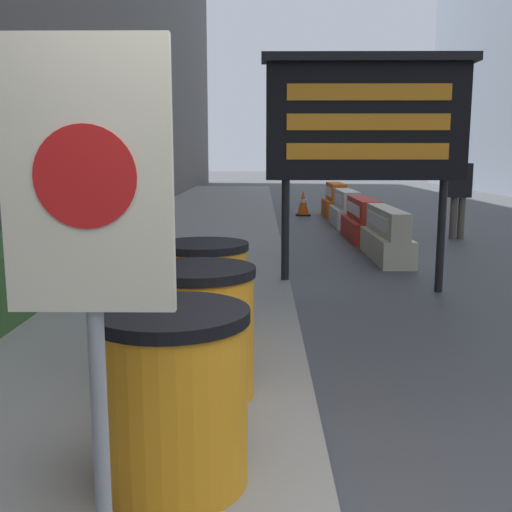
{
  "coord_description": "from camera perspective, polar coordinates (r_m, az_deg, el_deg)",
  "views": [
    {
      "loc": [
        -0.35,
        -2.03,
        1.7
      ],
      "look_at": [
        -0.44,
        6.83,
        0.2
      ],
      "focal_mm": 42.0,
      "sensor_mm": 36.0,
      "label": 1
    }
  ],
  "objects": [
    {
      "name": "jersey_barrier_cream",
      "position": [
        10.07,
        12.31,
        1.8
      ],
      "size": [
        0.51,
        2.12,
        0.84
      ],
      "color": "beige",
      "rests_on": "ground_plane"
    },
    {
      "name": "traffic_cone_near",
      "position": [
        14.17,
        11.44,
        3.88
      ],
      "size": [
        0.38,
        0.38,
        0.68
      ],
      "color": "black",
      "rests_on": "ground_plane"
    },
    {
      "name": "message_board",
      "position": [
        7.49,
        10.5,
        12.6
      ],
      "size": [
        2.54,
        0.36,
        2.87
      ],
      "color": "black",
      "rests_on": "ground_plane"
    },
    {
      "name": "traffic_cone_far",
      "position": [
        18.46,
        7.55,
        5.4
      ],
      "size": [
        0.42,
        0.42,
        0.75
      ],
      "color": "black",
      "rests_on": "ground_plane"
    },
    {
      "name": "warning_sign",
      "position": [
        2.1,
        -15.61,
        3.35
      ],
      "size": [
        0.58,
        0.08,
        1.94
      ],
      "color": "gray",
      "rests_on": "sidewalk_left"
    },
    {
      "name": "jersey_barrier_orange_far",
      "position": [
        16.8,
        7.6,
        5.12
      ],
      "size": [
        0.64,
        1.66,
        0.93
      ],
      "color": "orange",
      "rests_on": "ground_plane"
    },
    {
      "name": "barrel_drum_back",
      "position": [
        4.92,
        -4.97,
        -3.6
      ],
      "size": [
        0.73,
        0.73,
        0.85
      ],
      "color": "orange",
      "rests_on": "sidewalk_left"
    },
    {
      "name": "barrel_drum_middle",
      "position": [
        3.9,
        -5.44,
        -7.14
      ],
      "size": [
        0.73,
        0.73,
        0.85
      ],
      "color": "orange",
      "rests_on": "sidewalk_left"
    },
    {
      "name": "jersey_barrier_white",
      "position": [
        14.7,
        8.6,
        4.35
      ],
      "size": [
        0.64,
        1.87,
        0.86
      ],
      "color": "silver",
      "rests_on": "ground_plane"
    },
    {
      "name": "hedge_strip",
      "position": [
        7.24,
        -21.22,
        -0.72
      ],
      "size": [
        0.9,
        7.14,
        0.67
      ],
      "color": "#335628",
      "rests_on": "sidewalk_left"
    },
    {
      "name": "pedestrian_worker",
      "position": [
        12.81,
        18.77,
        6.18
      ],
      "size": [
        0.5,
        0.34,
        1.77
      ],
      "rotation": [
        0.0,
        0.0,
        3.0
      ],
      "color": "#514C42",
      "rests_on": "ground_plane"
    },
    {
      "name": "traffic_light_near_curb",
      "position": [
        21.11,
        2.84,
        13.85
      ],
      "size": [
        0.28,
        0.45,
        4.54
      ],
      "color": "#2D2D30",
      "rests_on": "ground_plane"
    },
    {
      "name": "traffic_cone_mid",
      "position": [
        17.01,
        4.52,
        5.04
      ],
      "size": [
        0.4,
        0.4,
        0.72
      ],
      "color": "black",
      "rests_on": "ground_plane"
    },
    {
      "name": "jersey_barrier_red_striped",
      "position": [
        12.3,
        10.17,
        3.24
      ],
      "size": [
        0.65,
        1.98,
        0.84
      ],
      "color": "red",
      "rests_on": "ground_plane"
    },
    {
      "name": "barrel_drum_foreground",
      "position": [
        2.92,
        -7.93,
        -13.09
      ],
      "size": [
        0.73,
        0.73,
        0.85
      ],
      "color": "orange",
      "rests_on": "sidewalk_left"
    }
  ]
}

